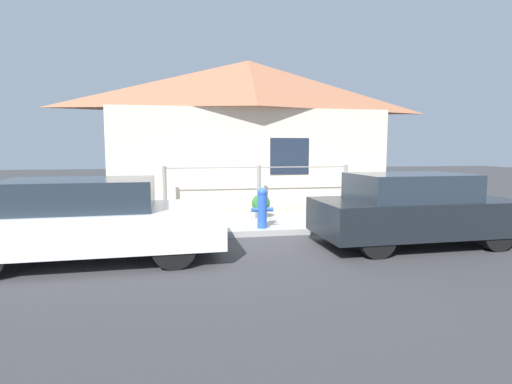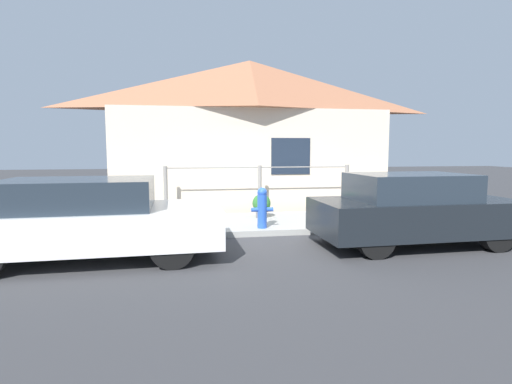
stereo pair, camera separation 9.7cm
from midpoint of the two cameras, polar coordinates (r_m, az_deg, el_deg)
name	(u,v)px [view 2 (the right image)]	position (r m, az deg, el deg)	size (l,w,h in m)	color
ground_plane	(279,236)	(8.36, 3.62, -6.31)	(60.00, 60.00, 0.00)	#38383A
sidewalk	(268,223)	(9.50, 1.95, -4.41)	(24.00, 2.40, 0.13)	#9E9E99
house	(250,93)	(12.02, -0.58, 14.00)	(8.18, 2.23, 4.38)	beige
fence	(260,187)	(10.41, 0.80, 0.70)	(4.90, 0.10, 1.25)	gray
car_left	(87,219)	(7.01, -22.59, -3.55)	(4.24, 1.91, 1.32)	white
car_right	(414,210)	(8.01, 21.95, -2.34)	(3.78, 1.73, 1.35)	black
fire_hydrant	(262,207)	(8.47, 1.22, -2.15)	(0.47, 0.21, 0.87)	blue
potted_plant_near_hydrant	(261,205)	(9.77, 1.08, -1.81)	(0.45, 0.45, 0.58)	slate
potted_plant_by_fence	(137,208)	(9.49, -16.40, -2.19)	(0.56, 0.56, 0.63)	slate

